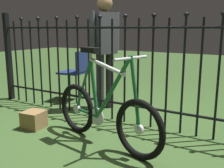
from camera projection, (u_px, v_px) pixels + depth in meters
name	position (u px, v px, depth m)	size (l,w,h in m)	color
ground_plane	(98.00, 139.00, 2.73)	(20.00, 20.00, 0.00)	#375527
iron_fence	(122.00, 67.00, 3.12)	(4.25, 0.07, 1.34)	black
bicycle	(104.00, 113.00, 2.56)	(1.37, 0.47, 0.93)	black
chair_navy	(76.00, 70.00, 4.11)	(0.42, 0.42, 0.78)	black
person_visitor	(105.00, 44.00, 3.61)	(0.28, 0.45, 1.54)	#2D2D33
display_crate	(34.00, 120.00, 3.02)	(0.22, 0.22, 0.19)	olive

